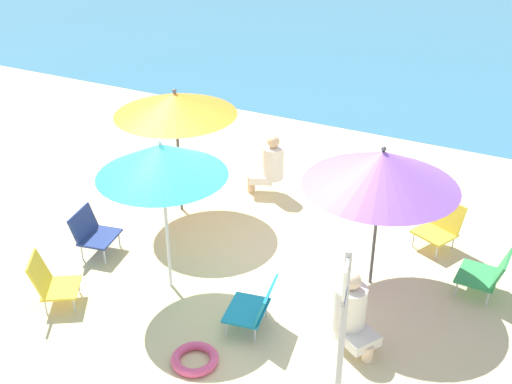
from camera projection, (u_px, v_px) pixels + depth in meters
ground_plane at (241, 272)px, 8.18m from camera, size 40.00×40.00×0.00m
sea_water at (453, 36)px, 18.49m from camera, size 40.00×16.00×0.01m
umbrella_orange at (175, 104)px, 8.81m from camera, size 1.72×1.72×1.90m
umbrella_purple at (382, 169)px, 7.24m from camera, size 1.82×1.82×1.86m
umbrella_teal at (161, 160)px, 7.11m from camera, size 1.50×1.50×1.98m
beach_chair_a at (255, 306)px, 7.08m from camera, size 0.59×0.63×0.60m
beach_chair_b at (488, 273)px, 7.63m from camera, size 0.57×0.57×0.60m
beach_chair_c at (440, 225)px, 8.57m from camera, size 0.66×0.68×0.64m
beach_chair_d at (92, 231)px, 8.44m from camera, size 0.59×0.61×0.60m
beach_chair_e at (50, 281)px, 7.45m from camera, size 0.67×0.65×0.66m
person_a at (270, 165)px, 9.84m from camera, size 0.56×0.44×0.97m
person_b at (352, 313)px, 6.77m from camera, size 0.58×0.52×0.93m
warning_sign at (344, 315)px, 5.50m from camera, size 0.14×0.47×1.90m
swim_ring at (195, 359)px, 6.72m from camera, size 0.51×0.51×0.09m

